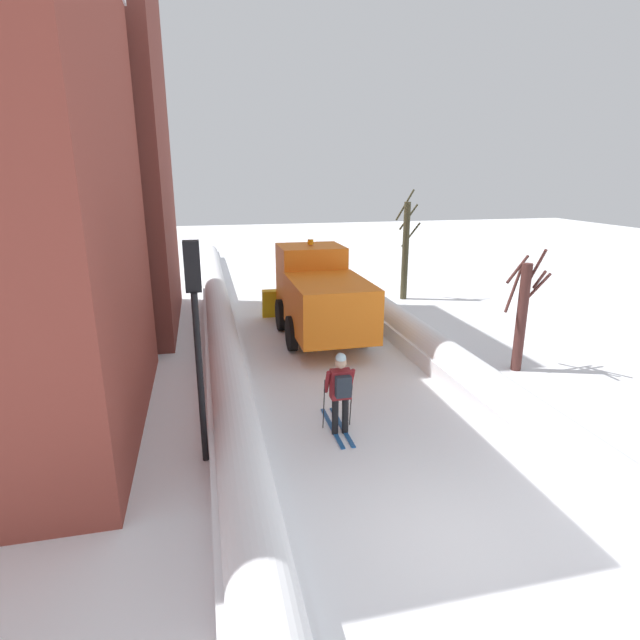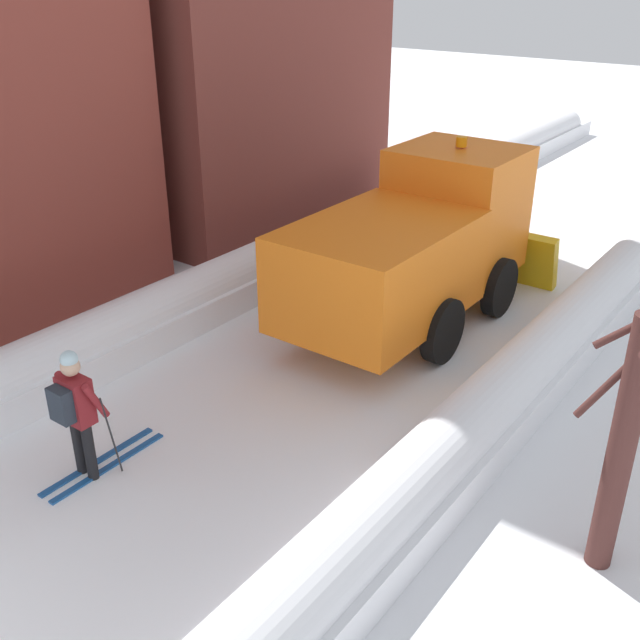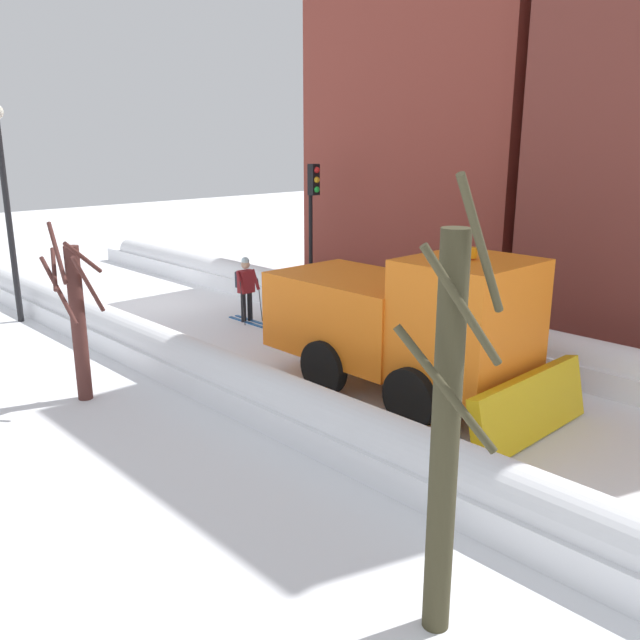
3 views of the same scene
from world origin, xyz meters
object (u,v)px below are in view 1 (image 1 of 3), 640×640
Objects in this scene: plow_truck at (320,294)px; bare_tree_near at (522,313)px; skier at (341,390)px; traffic_light_pole at (195,311)px; bare_tree_mid at (406,249)px.

bare_tree_near is at bearing -41.14° from plow_truck.
plow_truck reaches higher than skier.
bare_tree_near is (8.59, 2.68, -1.29)m from traffic_light_pole.
bare_tree_mid reaches higher than skier.
traffic_light_pole is 9.09m from bare_tree_near.
skier is at bearing 5.92° from traffic_light_pole.
traffic_light_pole is at bearing -162.67° from bare_tree_near.
bare_tree_mid is at bearing 42.53° from plow_truck.
skier is 6.31m from bare_tree_near.
traffic_light_pole is (-2.79, -0.29, 1.95)m from skier.
bare_tree_mid is at bearing 52.30° from traffic_light_pole.
bare_tree_mid reaches higher than plow_truck.
plow_truck is 1.43× the size of traffic_light_pole.
skier is at bearing -99.28° from plow_truck.
plow_truck is at bearing 80.72° from skier.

